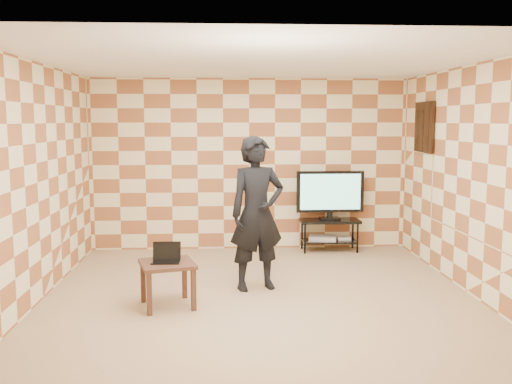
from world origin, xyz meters
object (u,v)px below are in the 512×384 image
tv (330,193)px  side_table (167,270)px  tv_stand (329,228)px  person (257,213)px

tv → side_table: (-2.28, -2.57, -0.51)m
tv → side_table: size_ratio=1.51×
tv_stand → tv: bearing=-90.5°
tv_stand → side_table: size_ratio=1.34×
tv → person: size_ratio=0.57×
tv → side_table: tv is taller
side_table → person: size_ratio=0.38×
tv_stand → tv: 0.56m
side_table → tv: bearing=48.4°
tv_stand → person: (-1.26, -1.96, 0.57)m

